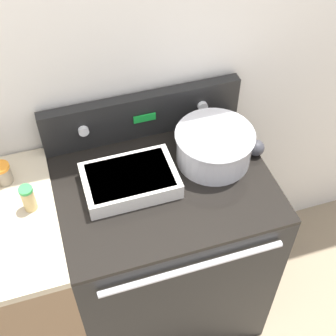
{
  "coord_description": "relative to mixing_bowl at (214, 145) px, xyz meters",
  "views": [
    {
      "loc": [
        -0.33,
        -0.78,
        2.26
      ],
      "look_at": [
        0.02,
        0.33,
        1.0
      ],
      "focal_mm": 50.0,
      "sensor_mm": 36.0,
      "label": 1
    }
  ],
  "objects": [
    {
      "name": "side_counter",
      "position": [
        -0.85,
        -0.06,
        -0.54
      ],
      "size": [
        0.46,
        0.63,
        0.95
      ],
      "color": "#896B4C",
      "rests_on": "ground_plane"
    },
    {
      "name": "mixing_bowl",
      "position": [
        0.0,
        0.0,
        0.0
      ],
      "size": [
        0.3,
        0.3,
        0.14
      ],
      "color": "silver",
      "rests_on": "stove_range"
    },
    {
      "name": "control_panel",
      "position": [
        -0.22,
        0.23,
        0.02
      ],
      "size": [
        0.81,
        0.07,
        0.19
      ],
      "color": "black",
      "rests_on": "stove_range"
    },
    {
      "name": "kitchen_wall",
      "position": [
        -0.22,
        0.29,
        0.23
      ],
      "size": [
        8.0,
        0.05,
        2.5
      ],
      "color": "silver",
      "rests_on": "ground_plane"
    },
    {
      "name": "ladle",
      "position": [
        0.17,
        -0.01,
        -0.05
      ],
      "size": [
        0.07,
        0.26,
        0.07
      ],
      "color": "#333338",
      "rests_on": "stove_range"
    },
    {
      "name": "casserole_dish",
      "position": [
        -0.34,
        -0.04,
        -0.04
      ],
      "size": [
        0.34,
        0.23,
        0.06
      ],
      "color": "silver",
      "rests_on": "stove_range"
    },
    {
      "name": "spice_jar_green_cap",
      "position": [
        -0.7,
        -0.04,
        -0.01
      ],
      "size": [
        0.05,
        0.05,
        0.1
      ],
      "color": "tan",
      "rests_on": "side_counter"
    },
    {
      "name": "stove_range",
      "position": [
        -0.22,
        -0.06,
        -0.55
      ],
      "size": [
        0.81,
        0.66,
        0.94
      ],
      "color": "black",
      "rests_on": "ground_plane"
    },
    {
      "name": "spice_jar_orange_cap",
      "position": [
        -0.78,
        0.12,
        -0.02
      ],
      "size": [
        0.07,
        0.07,
        0.08
      ],
      "color": "gray",
      "rests_on": "side_counter"
    }
  ]
}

